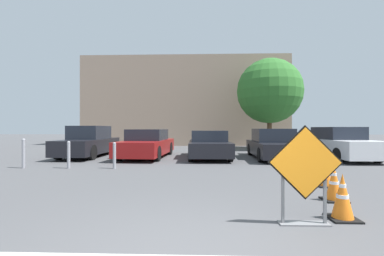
% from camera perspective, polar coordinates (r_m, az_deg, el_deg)
% --- Properties ---
extents(ground_plane, '(96.00, 96.00, 0.00)m').
position_cam_1_polar(ground_plane, '(12.63, 1.33, -6.65)').
color(ground_plane, '#4C4C4F').
extents(road_closed_sign, '(1.11, 0.20, 1.50)m').
position_cam_1_polar(road_closed_sign, '(4.23, 23.80, -8.69)').
color(road_closed_sign, black).
rests_on(road_closed_sign, ground_plane).
extents(traffic_cone_nearest, '(0.44, 0.44, 0.73)m').
position_cam_1_polar(traffic_cone_nearest, '(4.86, 30.45, -13.08)').
color(traffic_cone_nearest, black).
rests_on(traffic_cone_nearest, ground_plane).
extents(traffic_cone_second, '(0.42, 0.42, 0.72)m').
position_cam_1_polar(traffic_cone_second, '(5.97, 29.01, -10.68)').
color(traffic_cone_second, black).
rests_on(traffic_cone_second, ground_plane).
extents(traffic_cone_third, '(0.43, 0.43, 0.80)m').
position_cam_1_polar(traffic_cone_third, '(7.28, 27.49, -8.43)').
color(traffic_cone_third, black).
rests_on(traffic_cone_third, ground_plane).
extents(parked_car_nearest, '(1.78, 4.67, 1.57)m').
position_cam_1_polar(parked_car_nearest, '(14.26, -21.88, -2.99)').
color(parked_car_nearest, black).
rests_on(parked_car_nearest, ground_plane).
extents(parked_car_second, '(2.20, 4.80, 1.40)m').
position_cam_1_polar(parked_car_second, '(13.03, -9.92, -3.55)').
color(parked_car_second, maroon).
rests_on(parked_car_second, ground_plane).
extents(parked_car_third, '(2.01, 4.40, 1.34)m').
position_cam_1_polar(parked_car_third, '(12.61, 3.77, -3.77)').
color(parked_car_third, black).
rests_on(parked_car_third, ground_plane).
extents(parked_car_fourth, '(2.06, 4.70, 1.43)m').
position_cam_1_polar(parked_car_fourth, '(12.99, 17.51, -3.57)').
color(parked_car_fourth, black).
rests_on(parked_car_fourth, ground_plane).
extents(parked_car_fifth, '(1.95, 4.69, 1.51)m').
position_cam_1_polar(parked_car_fifth, '(14.06, 29.76, -3.13)').
color(parked_car_fifth, silver).
rests_on(parked_car_fifth, ground_plane).
extents(bollard_nearest, '(0.12, 0.12, 0.95)m').
position_cam_1_polar(bollard_nearest, '(9.67, -16.86, -5.67)').
color(bollard_nearest, gray).
rests_on(bollard_nearest, ground_plane).
extents(bollard_second, '(0.12, 0.12, 0.99)m').
position_cam_1_polar(bollard_second, '(10.32, -25.72, -5.20)').
color(bollard_second, gray).
rests_on(bollard_second, ground_plane).
extents(bollard_third, '(0.12, 0.12, 1.08)m').
position_cam_1_polar(bollard_third, '(11.19, -33.35, -4.57)').
color(bollard_third, gray).
rests_on(bollard_third, ground_plane).
extents(building_facade_backdrop, '(17.47, 5.00, 7.54)m').
position_cam_1_polar(building_facade_backdrop, '(23.67, -1.32, 5.57)').
color(building_facade_backdrop, gray).
rests_on(building_facade_backdrop, ground_plane).
extents(street_tree_behind_lot, '(4.46, 4.46, 6.26)m').
position_cam_1_polar(street_tree_behind_lot, '(18.67, 16.83, 7.85)').
color(street_tree_behind_lot, '#513823').
rests_on(street_tree_behind_lot, ground_plane).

